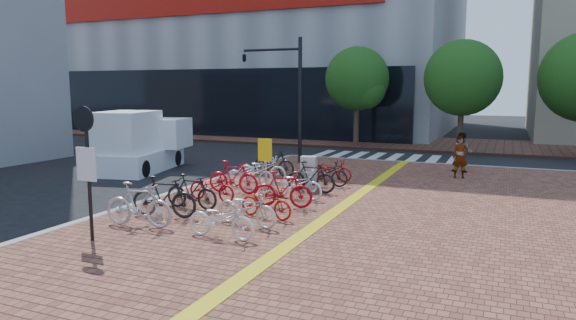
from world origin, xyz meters
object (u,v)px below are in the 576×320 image
at_px(bike_3, 212,187).
at_px(pedestrian_b, 462,152).
at_px(bike_7, 274,163).
at_px(utility_box, 309,173).
at_px(yellow_sign, 265,155).
at_px(bike_12, 297,184).
at_px(bike_0, 139,205).
at_px(bike_4, 233,177).
at_px(bike_10, 266,202).
at_px(bike_5, 250,174).
at_px(bike_9, 247,208).
at_px(bike_15, 332,170).
at_px(bike_6, 262,169).
at_px(traffic_light_pole, 274,77).
at_px(bike_13, 311,177).
at_px(bike_1, 164,197).
at_px(bike_11, 283,190).
at_px(pedestrian_a, 460,157).
at_px(box_truck, 141,143).
at_px(notice_sign, 87,157).
at_px(bike_14, 323,173).
at_px(bike_2, 192,192).
at_px(bike_8, 221,219).

relative_size(bike_3, pedestrian_b, 1.02).
relative_size(bike_7, utility_box, 1.60).
height_order(bike_3, yellow_sign, yellow_sign).
bearing_deg(bike_12, bike_0, 160.50).
distance_m(bike_4, bike_10, 3.53).
bearing_deg(utility_box, bike_5, -166.57).
height_order(bike_9, utility_box, utility_box).
bearing_deg(bike_15, bike_4, 154.96).
bearing_deg(yellow_sign, bike_6, 120.43).
bearing_deg(utility_box, traffic_light_pole, 124.35).
bearing_deg(bike_3, bike_9, -126.50).
bearing_deg(bike_13, bike_1, 153.26).
height_order(bike_5, bike_11, bike_11).
relative_size(pedestrian_a, traffic_light_pole, 0.29).
bearing_deg(bike_7, bike_15, -81.47).
bearing_deg(pedestrian_a, bike_13, -149.83).
bearing_deg(yellow_sign, box_truck, 161.43).
bearing_deg(notice_sign, bike_3, 85.49).
xyz_separation_m(bike_3, box_truck, (-6.44, 4.63, 0.66)).
height_order(bike_1, bike_4, bike_1).
xyz_separation_m(bike_5, bike_9, (2.24, -4.55, -0.01)).
relative_size(bike_7, yellow_sign, 1.04).
relative_size(bike_11, bike_15, 1.11).
height_order(bike_7, bike_14, bike_7).
bearing_deg(utility_box, notice_sign, -108.20).
bearing_deg(bike_1, bike_13, -37.64).
bearing_deg(box_truck, bike_7, 1.42).
height_order(bike_2, pedestrian_b, pedestrian_b).
relative_size(bike_6, bike_14, 1.05).
xyz_separation_m(bike_6, box_truck, (-6.44, 1.06, 0.61)).
distance_m(bike_8, bike_13, 5.87).
xyz_separation_m(bike_13, box_truck, (-8.79, 2.11, 0.58)).
xyz_separation_m(bike_7, bike_12, (2.38, -3.38, -0.09)).
distance_m(bike_5, traffic_light_pole, 7.60).
xyz_separation_m(bike_9, bike_10, (0.11, 0.92, -0.04)).
relative_size(bike_0, pedestrian_b, 1.15).
height_order(bike_0, bike_5, bike_0).
distance_m(bike_1, bike_4, 3.58).
bearing_deg(traffic_light_pole, pedestrian_b, 0.25).
distance_m(bike_2, bike_9, 2.57).
relative_size(utility_box, box_truck, 0.24).
relative_size(bike_6, bike_9, 1.04).
distance_m(pedestrian_a, traffic_light_pole, 9.36).
distance_m(bike_13, bike_15, 2.33).
height_order(bike_7, bike_9, bike_7).
height_order(bike_2, bike_14, bike_2).
xyz_separation_m(pedestrian_a, box_truck, (-13.20, -2.77, 0.27)).
xyz_separation_m(bike_5, bike_13, (2.24, 0.10, 0.05)).
height_order(bike_7, yellow_sign, yellow_sign).
bearing_deg(utility_box, bike_7, 139.57).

